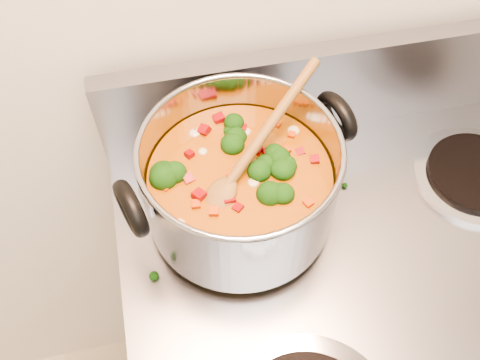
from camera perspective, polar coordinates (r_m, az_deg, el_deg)
The scene contains 3 objects.
stockpot at distance 0.71m, azimuth 0.01°, elevation -0.34°, with size 0.32×0.26×0.16m.
wooden_spoon at distance 0.68m, azimuth 0.49°, elevation 2.03°, with size 0.21×0.18×0.10m.
cooktop_crumbs at distance 0.80m, azimuth -0.64°, elevation -1.36°, with size 0.39×0.17×0.01m.
Camera 1 is at (-0.35, 0.92, 1.59)m, focal length 40.00 mm.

